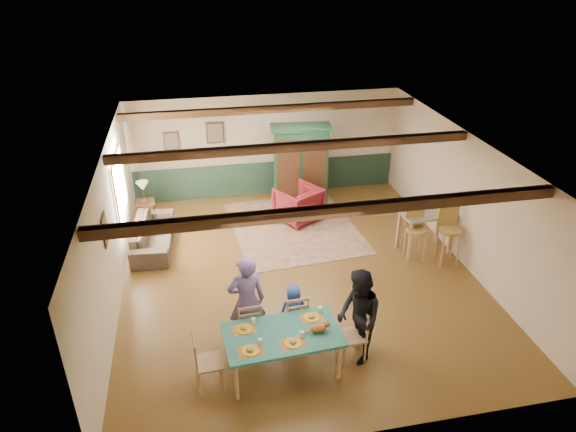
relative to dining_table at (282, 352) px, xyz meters
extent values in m
plane|color=#563918|center=(0.82, 2.61, -0.37)|extent=(8.00, 8.00, 0.00)
cube|color=beige|center=(0.82, 6.61, 0.98)|extent=(7.00, 0.02, 2.70)
cube|color=beige|center=(-2.68, 2.61, 0.98)|extent=(0.02, 8.00, 2.70)
cube|color=beige|center=(4.32, 2.61, 0.98)|extent=(0.02, 8.00, 2.70)
cube|color=white|center=(0.82, 2.61, 2.33)|extent=(7.00, 8.00, 0.02)
cube|color=#1A3124|center=(0.82, 6.59, 0.08)|extent=(6.95, 0.03, 0.90)
cube|color=black|center=(0.82, 0.31, 2.24)|extent=(6.95, 0.16, 0.16)
cube|color=black|center=(0.82, 3.01, 2.24)|extent=(6.95, 0.16, 0.16)
cube|color=black|center=(0.82, 5.61, 2.24)|extent=(6.95, 0.16, 0.16)
imported|color=slate|center=(-0.44, 0.77, 0.48)|extent=(0.65, 0.45, 1.71)
imported|color=black|center=(1.23, 0.08, 0.44)|extent=(0.67, 0.83, 1.63)
imported|color=navy|center=(0.35, 0.81, 0.13)|extent=(0.50, 0.35, 0.99)
cube|color=tan|center=(1.13, 4.55, -0.36)|extent=(3.08, 3.57, 0.01)
cube|color=#153621|center=(1.57, 5.84, 0.67)|extent=(1.54, 0.75, 2.09)
imported|color=#4D0F16|center=(1.32, 4.91, 0.06)|extent=(1.27, 1.28, 0.87)
imported|color=#3C2F26|center=(-2.11, 4.32, -0.07)|extent=(0.94, 2.09, 0.60)
camera|label=1|loc=(-1.10, -5.96, 5.58)|focal=32.00mm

